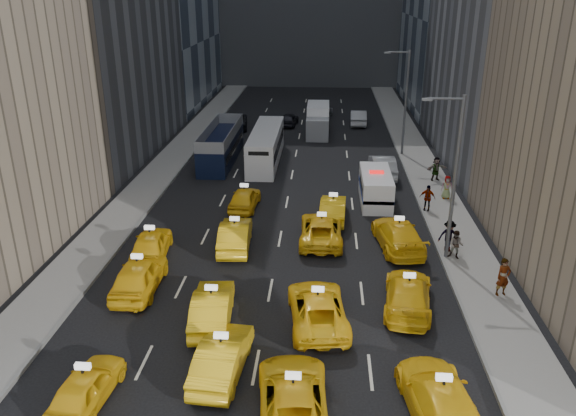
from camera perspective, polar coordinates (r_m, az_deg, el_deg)
name	(u,v)px	position (r m, az deg, el deg)	size (l,w,h in m)	color
ground	(249,402)	(21.54, -3.97, -19.06)	(160.00, 160.00, 0.00)	black
sidewalk_west	(158,175)	(45.31, -13.05, 3.30)	(3.00, 90.00, 0.15)	gray
sidewalk_east	(429,181)	(44.15, 14.09, 2.71)	(3.00, 90.00, 0.15)	gray
curb_west	(176,175)	(44.92, -11.28, 3.30)	(0.15, 90.00, 0.18)	slate
curb_east	(409,180)	(43.90, 12.23, 2.79)	(0.15, 90.00, 0.18)	slate
streetlight_near	(453,174)	(30.30, 16.43, 3.35)	(2.15, 0.22, 9.00)	#595B60
streetlight_far	(404,99)	(49.41, 11.75, 10.76)	(2.15, 0.22, 9.00)	#595B60
taxi_4	(86,387)	(22.28, -19.82, -16.71)	(1.58, 3.93, 1.34)	yellow
taxi_5	(222,357)	(22.45, -6.71, -14.77)	(1.59, 4.56, 1.50)	yellow
taxi_6	(293,398)	(20.53, 0.53, -18.74)	(2.43, 5.27, 1.47)	yellow
taxi_7	(441,401)	(20.99, 15.28, -18.42)	(2.20, 5.42, 1.57)	yellow
taxi_8	(139,275)	(28.54, -14.90, -6.63)	(1.94, 4.83, 1.65)	yellow
taxi_9	(212,307)	(25.42, -7.70, -9.94)	(1.63, 4.67, 1.54)	yellow
taxi_10	(318,308)	(25.26, 3.02, -10.09)	(2.42, 5.25, 1.46)	yellow
taxi_11	(408,294)	(26.80, 12.08, -8.52)	(2.09, 5.14, 1.49)	yellow
taxi_12	(151,244)	(31.75, -13.74, -3.58)	(1.83, 4.55, 1.55)	yellow
taxi_13	(235,235)	(32.06, -5.39, -2.74)	(1.66, 4.77, 1.57)	yellow
taxi_14	(321,229)	(32.82, 3.42, -2.17)	(2.44, 5.28, 1.47)	yellow
taxi_15	(398,235)	(32.52, 11.13, -2.68)	(2.24, 5.50, 1.60)	yellow
taxi_16	(245,198)	(37.57, -4.44, 0.97)	(1.70, 4.21, 1.44)	yellow
taxi_17	(333,209)	(35.82, 4.59, -0.06)	(1.57, 4.50, 1.48)	yellow
nypd_van	(376,188)	(38.98, 8.89, 2.02)	(2.61, 5.43, 2.25)	white
double_decker	(221,144)	(47.94, -6.80, 6.45)	(2.52, 10.12, 2.93)	black
city_bus	(266,146)	(47.43, -2.26, 6.30)	(2.69, 10.67, 2.73)	silver
box_truck	(318,120)	(56.41, 3.05, 8.88)	(2.54, 6.42, 2.88)	white
misc_car_0	(382,166)	(44.45, 9.57, 4.23)	(1.75, 5.03, 1.66)	#B3B6BC
misc_car_1	(235,121)	(59.37, -5.43, 8.84)	(2.54, 5.51, 1.53)	black
misc_car_2	(322,111)	(63.79, 3.48, 9.79)	(2.08, 5.12, 1.49)	slate
misc_car_3	(289,119)	(60.08, 0.12, 9.00)	(1.58, 3.92, 1.34)	black
misc_car_4	(358,117)	(60.97, 7.15, 9.13)	(1.65, 4.73, 1.56)	#9E9FA5
pedestrian_0	(503,277)	(28.75, 21.03, -6.57)	(0.70, 0.46, 1.91)	gray
pedestrian_1	(456,245)	(31.70, 16.70, -3.60)	(0.78, 0.43, 1.60)	gray
pedestrian_2	(449,236)	(32.37, 16.03, -2.75)	(1.18, 0.49, 1.83)	gray
pedestrian_3	(427,198)	(37.85, 13.98, 1.02)	(1.02, 0.47, 1.74)	gray
pedestrian_4	(447,187)	(40.33, 15.83, 2.05)	(0.80, 0.44, 1.63)	gray
pedestrian_5	(436,169)	(43.88, 14.81, 3.87)	(1.68, 0.48, 1.81)	gray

